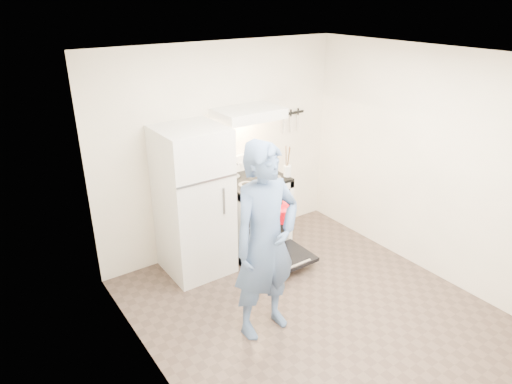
# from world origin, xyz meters

# --- Properties ---
(floor) EXTENTS (3.60, 3.60, 0.00)m
(floor) POSITION_xyz_m (0.00, 0.00, 0.00)
(floor) COLOR #4E3E34
(floor) RESTS_ON ground
(back_wall) EXTENTS (3.20, 0.02, 2.50)m
(back_wall) POSITION_xyz_m (0.00, 1.80, 1.25)
(back_wall) COLOR white
(back_wall) RESTS_ON ground
(refrigerator) EXTENTS (0.70, 0.70, 1.70)m
(refrigerator) POSITION_xyz_m (-0.58, 1.45, 0.85)
(refrigerator) COLOR silver
(refrigerator) RESTS_ON floor
(stove_body) EXTENTS (0.76, 0.65, 0.92)m
(stove_body) POSITION_xyz_m (0.23, 1.48, 0.46)
(stove_body) COLOR silver
(stove_body) RESTS_ON floor
(cooktop) EXTENTS (0.76, 0.65, 0.03)m
(cooktop) POSITION_xyz_m (0.23, 1.48, 0.94)
(cooktop) COLOR black
(cooktop) RESTS_ON stove_body
(backsplash) EXTENTS (0.76, 0.07, 0.20)m
(backsplash) POSITION_xyz_m (0.23, 1.76, 1.05)
(backsplash) COLOR silver
(backsplash) RESTS_ON cooktop
(oven_door) EXTENTS (0.70, 0.54, 0.04)m
(oven_door) POSITION_xyz_m (0.23, 0.88, 0.12)
(oven_door) COLOR black
(oven_door) RESTS_ON floor
(oven_rack) EXTENTS (0.60, 0.52, 0.01)m
(oven_rack) POSITION_xyz_m (0.23, 1.48, 0.44)
(oven_rack) COLOR slate
(oven_rack) RESTS_ON stove_body
(range_hood) EXTENTS (0.76, 0.50, 0.12)m
(range_hood) POSITION_xyz_m (0.23, 1.55, 1.71)
(range_hood) COLOR silver
(range_hood) RESTS_ON back_wall
(knife_strip) EXTENTS (0.40, 0.02, 0.03)m
(knife_strip) POSITION_xyz_m (1.05, 1.79, 1.55)
(knife_strip) COLOR black
(knife_strip) RESTS_ON back_wall
(pizza_stone) EXTENTS (0.37, 0.37, 0.02)m
(pizza_stone) POSITION_xyz_m (0.25, 1.47, 0.45)
(pizza_stone) COLOR #856546
(pizza_stone) RESTS_ON oven_rack
(tea_kettle) EXTENTS (0.23, 0.19, 0.28)m
(tea_kettle) POSITION_xyz_m (0.01, 1.67, 1.09)
(tea_kettle) COLOR silver
(tea_kettle) RESTS_ON cooktop
(utensil_jar) EXTENTS (0.11, 0.11, 0.13)m
(utensil_jar) POSITION_xyz_m (0.55, 1.22, 1.05)
(utensil_jar) COLOR silver
(utensil_jar) RESTS_ON cooktop
(person) EXTENTS (0.70, 0.47, 1.88)m
(person) POSITION_xyz_m (-0.53, 0.15, 0.94)
(person) COLOR #3D587D
(person) RESTS_ON floor
(dutch_oven) EXTENTS (0.33, 0.26, 0.22)m
(dutch_oven) POSITION_xyz_m (-0.17, 0.42, 1.02)
(dutch_oven) COLOR #CC010C
(dutch_oven) RESTS_ON person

